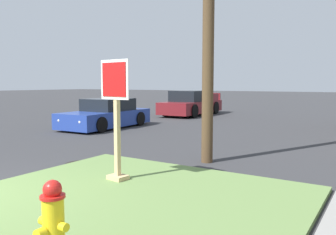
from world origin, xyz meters
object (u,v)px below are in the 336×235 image
object	(u,v)px
fire_hydrant	(53,224)
pickup_truck_maroon	(191,105)
stop_sign	(116,122)
manhole_cover	(80,164)
parked_sedan_blue	(106,115)

from	to	relation	value
fire_hydrant	pickup_truck_maroon	distance (m)	17.63
stop_sign	manhole_cover	size ratio (longest dim) A/B	3.24
fire_hydrant	parked_sedan_blue	xyz separation A→B (m)	(-7.49, 8.97, 0.05)
stop_sign	parked_sedan_blue	distance (m)	8.70
parked_sedan_blue	pickup_truck_maroon	size ratio (longest dim) A/B	0.86
manhole_cover	fire_hydrant	bearing A→B (deg)	-46.54
pickup_truck_maroon	stop_sign	bearing A→B (deg)	-66.89
parked_sedan_blue	pickup_truck_maroon	world-z (taller)	pickup_truck_maroon
fire_hydrant	manhole_cover	size ratio (longest dim) A/B	1.24
stop_sign	manhole_cover	distance (m)	2.29
fire_hydrant	stop_sign	size ratio (longest dim) A/B	0.38
fire_hydrant	pickup_truck_maroon	world-z (taller)	pickup_truck_maroon
fire_hydrant	stop_sign	distance (m)	3.17
manhole_cover	pickup_truck_maroon	world-z (taller)	pickup_truck_maroon
stop_sign	manhole_cover	bearing A→B (deg)	156.99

